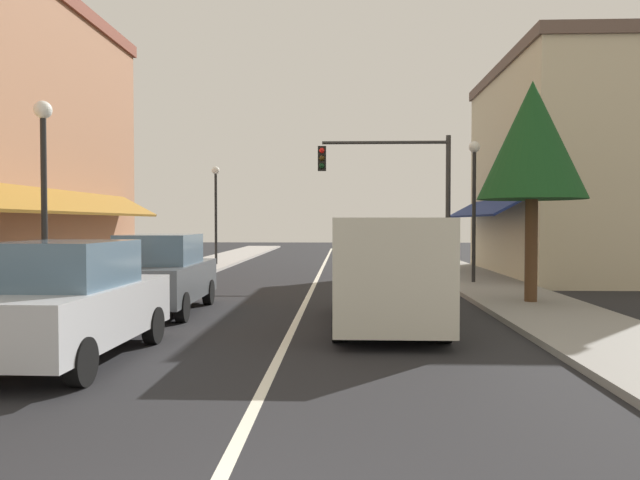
# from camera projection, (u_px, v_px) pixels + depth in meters

# --- Properties ---
(ground_plane) EXTENTS (80.00, 80.00, 0.00)m
(ground_plane) POSITION_uv_depth(u_px,v_px,m) (316.00, 280.00, 21.59)
(ground_plane) COLOR black
(sidewalk_left) EXTENTS (2.60, 56.00, 0.12)m
(sidewalk_left) POSITION_uv_depth(u_px,v_px,m) (162.00, 278.00, 21.81)
(sidewalk_left) COLOR #A39E99
(sidewalk_left) RESTS_ON ground
(sidewalk_right) EXTENTS (2.60, 56.00, 0.12)m
(sidewalk_right) POSITION_uv_depth(u_px,v_px,m) (474.00, 279.00, 21.37)
(sidewalk_right) COLOR gray
(sidewalk_right) RESTS_ON ground
(lane_center_stripe) EXTENTS (0.14, 52.00, 0.01)m
(lane_center_stripe) POSITION_uv_depth(u_px,v_px,m) (316.00, 280.00, 21.59)
(lane_center_stripe) COLOR silver
(lane_center_stripe) RESTS_ON ground
(storefront_right_block) EXTENTS (6.91, 10.20, 7.98)m
(storefront_right_block) POSITION_uv_depth(u_px,v_px,m) (574.00, 170.00, 23.09)
(storefront_right_block) COLOR beige
(storefront_right_block) RESTS_ON ground
(parked_car_nearest_left) EXTENTS (1.85, 4.14, 1.77)m
(parked_car_nearest_left) POSITION_uv_depth(u_px,v_px,m) (69.00, 302.00, 8.99)
(parked_car_nearest_left) COLOR #B7BABF
(parked_car_nearest_left) RESTS_ON ground
(parked_car_second_left) EXTENTS (1.86, 4.14, 1.77)m
(parked_car_second_left) POSITION_uv_depth(u_px,v_px,m) (161.00, 274.00, 13.87)
(parked_car_second_left) COLOR #4C5156
(parked_car_second_left) RESTS_ON ground
(van_in_lane) EXTENTS (2.00, 5.18, 2.12)m
(van_in_lane) POSITION_uv_depth(u_px,v_px,m) (385.00, 268.00, 12.00)
(van_in_lane) COLOR beige
(van_in_lane) RESTS_ON ground
(traffic_signal_mast_arm) EXTENTS (4.88, 0.50, 5.23)m
(traffic_signal_mast_arm) POSITION_uv_depth(u_px,v_px,m) (401.00, 180.00, 22.59)
(traffic_signal_mast_arm) COLOR #333333
(traffic_signal_mast_arm) RESTS_ON ground
(street_lamp_left_near) EXTENTS (0.36, 0.36, 4.48)m
(street_lamp_left_near) POSITION_uv_depth(u_px,v_px,m) (44.00, 172.00, 12.33)
(street_lamp_left_near) COLOR black
(street_lamp_left_near) RESTS_ON ground
(street_lamp_right_mid) EXTENTS (0.36, 0.36, 4.63)m
(street_lamp_right_mid) POSITION_uv_depth(u_px,v_px,m) (474.00, 188.00, 19.68)
(street_lamp_right_mid) COLOR black
(street_lamp_right_mid) RESTS_ON ground
(street_lamp_left_far) EXTENTS (0.36, 0.36, 4.60)m
(street_lamp_left_far) POSITION_uv_depth(u_px,v_px,m) (216.00, 199.00, 28.21)
(street_lamp_left_far) COLOR black
(street_lamp_left_far) RESTS_ON ground
(tree_right_near) EXTENTS (2.60, 2.60, 5.45)m
(tree_right_near) POSITION_uv_depth(u_px,v_px,m) (532.00, 142.00, 14.82)
(tree_right_near) COLOR #4C331E
(tree_right_near) RESTS_ON ground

